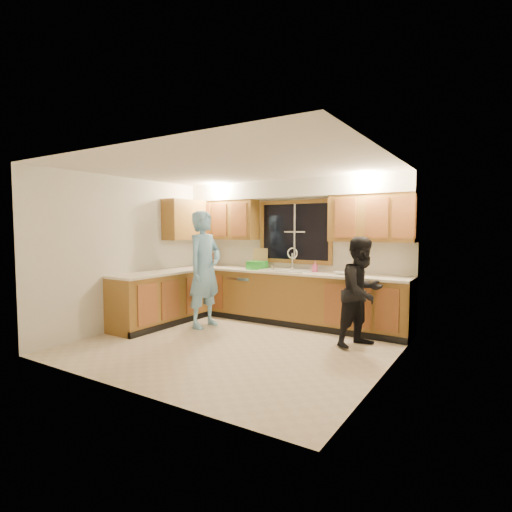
{
  "coord_description": "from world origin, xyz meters",
  "views": [
    {
      "loc": [
        3.22,
        -4.58,
        1.67
      ],
      "look_at": [
        -0.05,
        0.65,
        1.24
      ],
      "focal_mm": 28.0,
      "sensor_mm": 36.0,
      "label": 1
    }
  ],
  "objects": [
    {
      "name": "window_frame",
      "position": [
        0.0,
        1.89,
        1.6
      ],
      "size": [
        1.44,
        0.03,
        1.14
      ],
      "color": "black",
      "rests_on": "wall_back"
    },
    {
      "name": "can_left",
      "position": [
        -0.24,
        1.5,
        0.97
      ],
      "size": [
        0.07,
        0.07,
        0.11
      ],
      "primitive_type": "cylinder",
      "rotation": [
        0.0,
        0.0,
        0.29
      ],
      "color": "#BDB191",
      "rests_on": "countertop_back"
    },
    {
      "name": "bowl",
      "position": [
        1.0,
        1.54,
        0.94
      ],
      "size": [
        0.24,
        0.24,
        0.05
      ],
      "primitive_type": "imported",
      "rotation": [
        0.0,
        0.0,
        -0.18
      ],
      "color": "silver",
      "rests_on": "countertop_back"
    },
    {
      "name": "man",
      "position": [
        -1.05,
        0.62,
        0.98
      ],
      "size": [
        0.49,
        0.73,
        1.96
      ],
      "primitive_type": "imported",
      "rotation": [
        0.0,
        0.0,
        1.54
      ],
      "color": "#70AAD4",
      "rests_on": "floor"
    },
    {
      "name": "wall_right",
      "position": [
        2.1,
        0.0,
        1.25
      ],
      "size": [
        0.0,
        3.8,
        3.8
      ],
      "primitive_type": "plane",
      "rotation": [
        1.57,
        0.0,
        -1.57
      ],
      "color": "beige",
      "rests_on": "ground"
    },
    {
      "name": "countertop_left",
      "position": [
        -1.79,
        0.35,
        0.9
      ],
      "size": [
        0.63,
        1.9,
        0.04
      ],
      "primitive_type": "cube",
      "color": "#F0E2CA",
      "rests_on": "base_cabinets_left"
    },
    {
      "name": "soap_bottle",
      "position": [
        0.48,
        1.7,
        1.01
      ],
      "size": [
        0.09,
        0.09,
        0.18
      ],
      "primitive_type": "imported",
      "rotation": [
        0.0,
        0.0,
        0.08
      ],
      "color": "#E55796",
      "rests_on": "countertop_back"
    },
    {
      "name": "sink",
      "position": [
        0.0,
        1.6,
        0.86
      ],
      "size": [
        0.86,
        0.52,
        0.57
      ],
      "color": "silver",
      "rests_on": "countertop_back"
    },
    {
      "name": "knife_block",
      "position": [
        -1.77,
        1.7,
        1.04
      ],
      "size": [
        0.17,
        0.17,
        0.25
      ],
      "primitive_type": "cube",
      "rotation": [
        0.0,
        0.0,
        0.75
      ],
      "color": "#9A562A",
      "rests_on": "countertop_back"
    },
    {
      "name": "cutting_board",
      "position": [
        -0.68,
        1.82,
        1.11
      ],
      "size": [
        0.29,
        0.18,
        0.37
      ],
      "primitive_type": "cube",
      "rotation": [
        -0.21,
        0.0,
        0.34
      ],
      "color": "tan",
      "rests_on": "countertop_back"
    },
    {
      "name": "soffit",
      "position": [
        0.0,
        1.72,
        2.35
      ],
      "size": [
        4.2,
        0.35,
        0.3
      ],
      "primitive_type": "cube",
      "color": "white",
      "rests_on": "wall_back"
    },
    {
      "name": "dishwasher",
      "position": [
        -0.85,
        1.59,
        0.41
      ],
      "size": [
        0.6,
        0.56,
        0.82
      ],
      "primitive_type": "cube",
      "color": "white",
      "rests_on": "floor"
    },
    {
      "name": "stove",
      "position": [
        -1.8,
        -0.22,
        0.45
      ],
      "size": [
        0.58,
        0.75,
        0.9
      ],
      "primitive_type": "cube",
      "color": "white",
      "rests_on": "floor"
    },
    {
      "name": "wall_left",
      "position": [
        -2.1,
        0.0,
        1.25
      ],
      "size": [
        0.0,
        3.8,
        3.8
      ],
      "primitive_type": "plane",
      "rotation": [
        1.57,
        0.0,
        1.57
      ],
      "color": "beige",
      "rests_on": "ground"
    },
    {
      "name": "countertop_back",
      "position": [
        0.0,
        1.58,
        0.9
      ],
      "size": [
        4.2,
        0.63,
        0.04
      ],
      "primitive_type": "cube",
      "color": "#F0E2CA",
      "rests_on": "base_cabinets_back"
    },
    {
      "name": "floor",
      "position": [
        0.0,
        0.0,
        0.0
      ],
      "size": [
        4.2,
        4.2,
        0.0
      ],
      "primitive_type": "plane",
      "color": "beige",
      "rests_on": "ground"
    },
    {
      "name": "can_right",
      "position": [
        -0.21,
        1.46,
        0.98
      ],
      "size": [
        0.06,
        0.06,
        0.11
      ],
      "primitive_type": "cylinder",
      "rotation": [
        0.0,
        0.0,
        -0.07
      ],
      "color": "#BDB191",
      "rests_on": "countertop_back"
    },
    {
      "name": "wall_back",
      "position": [
        0.0,
        1.9,
        1.25
      ],
      "size": [
        4.2,
        0.0,
        4.2
      ],
      "primitive_type": "plane",
      "rotation": [
        1.57,
        0.0,
        0.0
      ],
      "color": "beige",
      "rests_on": "ground"
    },
    {
      "name": "upper_cabinets_left",
      "position": [
        -1.43,
        1.73,
        1.83
      ],
      "size": [
        1.35,
        0.33,
        0.75
      ],
      "primitive_type": "cube",
      "color": "olive",
      "rests_on": "wall_back"
    },
    {
      "name": "woman",
      "position": [
        1.54,
        0.91,
        0.77
      ],
      "size": [
        0.85,
        0.93,
        1.55
      ],
      "primitive_type": "imported",
      "rotation": [
        0.0,
        0.0,
        1.13
      ],
      "color": "black",
      "rests_on": "floor"
    },
    {
      "name": "dish_crate",
      "position": [
        -0.59,
        1.55,
        0.99
      ],
      "size": [
        0.35,
        0.33,
        0.15
      ],
      "primitive_type": "cube",
      "rotation": [
        0.0,
        0.0,
        0.12
      ],
      "color": "green",
      "rests_on": "countertop_back"
    },
    {
      "name": "base_cabinets_left",
      "position": [
        -1.8,
        0.35,
        0.44
      ],
      "size": [
        0.6,
        1.9,
        0.88
      ],
      "primitive_type": "cube",
      "color": "olive",
      "rests_on": "ground"
    },
    {
      "name": "upper_cabinets_right",
      "position": [
        1.43,
        1.73,
        1.83
      ],
      "size": [
        1.35,
        0.33,
        0.75
      ],
      "primitive_type": "cube",
      "color": "olive",
      "rests_on": "wall_back"
    },
    {
      "name": "upper_cabinets_return",
      "position": [
        -1.94,
        1.12,
        1.83
      ],
      "size": [
        0.33,
        0.9,
        0.75
      ],
      "primitive_type": "cube",
      "color": "olive",
      "rests_on": "wall_left"
    },
    {
      "name": "base_cabinets_back",
      "position": [
        0.0,
        1.6,
        0.44
      ],
      "size": [
        4.2,
        0.6,
        0.88
      ],
      "primitive_type": "cube",
      "color": "olive",
      "rests_on": "ground"
    },
    {
      "name": "ceiling",
      "position": [
        0.0,
        0.0,
        2.5
      ],
      "size": [
        4.2,
        4.2,
        0.0
      ],
      "primitive_type": "plane",
      "rotation": [
        3.14,
        0.0,
        0.0
      ],
      "color": "white"
    }
  ]
}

